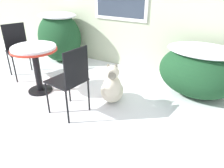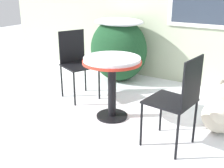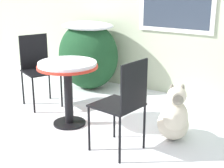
# 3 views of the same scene
# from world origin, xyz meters

# --- Properties ---
(ground_plane) EXTENTS (16.00, 16.00, 0.00)m
(ground_plane) POSITION_xyz_m (0.00, 0.00, 0.00)
(ground_plane) COLOR white
(shrub_left) EXTENTS (0.98, 0.80, 1.04)m
(shrub_left) POSITION_xyz_m (-1.18, 1.73, 0.56)
(shrub_left) COLOR #194223
(shrub_left) RESTS_ON ground_plane
(shrub_middle) EXTENTS (1.23, 0.92, 0.80)m
(shrub_middle) POSITION_xyz_m (1.73, 1.60, 0.43)
(shrub_middle) COLOR #194223
(shrub_middle) RESTS_ON ground_plane
(patio_table) EXTENTS (0.69, 0.69, 0.76)m
(patio_table) POSITION_xyz_m (-0.52, 0.46, 0.61)
(patio_table) COLOR black
(patio_table) RESTS_ON ground_plane
(patio_chair_near_table) EXTENTS (0.56, 0.56, 0.95)m
(patio_chair_near_table) POSITION_xyz_m (-1.30, 0.78, 0.53)
(patio_chair_near_table) COLOR black
(patio_chair_near_table) RESTS_ON ground_plane
(patio_chair_far_side) EXTENTS (0.48, 0.48, 0.95)m
(patio_chair_far_side) POSITION_xyz_m (0.37, 0.23, 0.53)
(patio_chair_far_side) COLOR black
(patio_chair_far_side) RESTS_ON ground_plane
(dog) EXTENTS (0.51, 0.57, 0.65)m
(dog) POSITION_xyz_m (0.69, 0.75, 0.24)
(dog) COLOR beige
(dog) RESTS_ON ground_plane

